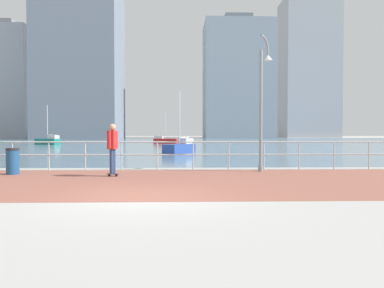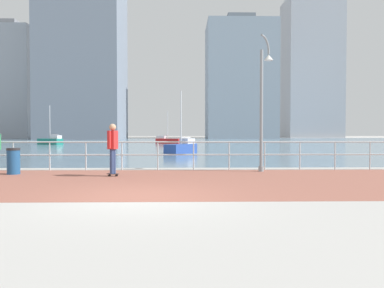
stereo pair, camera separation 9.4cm
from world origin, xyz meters
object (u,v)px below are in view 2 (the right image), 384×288
(trash_bin, at_px, (13,161))
(sailboat_gray, at_px, (51,141))
(lamppost, at_px, (264,96))
(skateboarder, at_px, (113,145))
(sailboat_red, at_px, (167,140))
(sailboat_yellow, at_px, (182,148))

(trash_bin, xyz_separation_m, sailboat_gray, (-10.15, 33.70, -0.01))
(lamppost, distance_m, skateboarder, 5.94)
(lamppost, bearing_deg, trash_bin, -174.36)
(lamppost, distance_m, sailboat_red, 37.21)
(sailboat_red, relative_size, sailboat_gray, 0.91)
(sailboat_red, distance_m, sailboat_gray, 14.53)
(lamppost, xyz_separation_m, sailboat_gray, (-19.20, 32.81, -2.41))
(lamppost, bearing_deg, sailboat_gray, 120.34)
(lamppost, height_order, trash_bin, lamppost)
(sailboat_yellow, bearing_deg, trash_bin, -113.84)
(skateboarder, xyz_separation_m, sailboat_yellow, (2.28, 14.07, -0.65))
(sailboat_yellow, bearing_deg, sailboat_red, 94.87)
(trash_bin, relative_size, sailboat_yellow, 0.21)
(skateboarder, distance_m, trash_bin, 3.74)
(skateboarder, height_order, sailboat_yellow, sailboat_yellow)
(trash_bin, bearing_deg, lamppost, 5.64)
(trash_bin, bearing_deg, sailboat_red, 84.19)
(sailboat_red, bearing_deg, skateboarder, -90.31)
(sailboat_gray, bearing_deg, sailboat_yellow, -51.72)
(lamppost, bearing_deg, skateboarder, -163.50)
(sailboat_yellow, distance_m, sailboat_red, 24.39)
(skateboarder, relative_size, sailboat_gray, 0.37)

